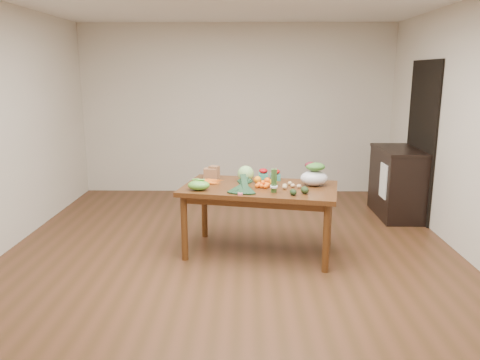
{
  "coord_description": "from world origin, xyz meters",
  "views": [
    {
      "loc": [
        0.16,
        -4.6,
        1.94
      ],
      "look_at": [
        0.1,
        0.0,
        0.88
      ],
      "focal_mm": 35.0,
      "sensor_mm": 36.0,
      "label": 1
    }
  ],
  "objects_px": {
    "paper_bag": "(211,172)",
    "kale_bunch": "(242,185)",
    "salad_bag": "(314,175)",
    "cabbage": "(246,174)",
    "cabinet": "(397,182)",
    "asparagus_bundle": "(274,181)",
    "dining_table": "(259,220)",
    "mandarin_cluster": "(263,184)"
  },
  "relations": [
    {
      "from": "kale_bunch",
      "to": "asparagus_bundle",
      "type": "distance_m",
      "value": 0.32
    },
    {
      "from": "cabinet",
      "to": "mandarin_cluster",
      "type": "xyz_separation_m",
      "value": [
        -1.88,
        -1.43,
        0.32
      ]
    },
    {
      "from": "cabbage",
      "to": "asparagus_bundle",
      "type": "height_order",
      "value": "asparagus_bundle"
    },
    {
      "from": "salad_bag",
      "to": "mandarin_cluster",
      "type": "bearing_deg",
      "value": -171.96
    },
    {
      "from": "cabbage",
      "to": "salad_bag",
      "type": "relative_size",
      "value": 0.62
    },
    {
      "from": "cabinet",
      "to": "mandarin_cluster",
      "type": "height_order",
      "value": "cabinet"
    },
    {
      "from": "salad_bag",
      "to": "cabinet",
      "type": "bearing_deg",
      "value": 45.44
    },
    {
      "from": "dining_table",
      "to": "mandarin_cluster",
      "type": "distance_m",
      "value": 0.42
    },
    {
      "from": "salad_bag",
      "to": "kale_bunch",
      "type": "bearing_deg",
      "value": -158.33
    },
    {
      "from": "paper_bag",
      "to": "mandarin_cluster",
      "type": "relative_size",
      "value": 1.14
    },
    {
      "from": "cabinet",
      "to": "kale_bunch",
      "type": "distance_m",
      "value": 2.7
    },
    {
      "from": "mandarin_cluster",
      "to": "salad_bag",
      "type": "relative_size",
      "value": 0.61
    },
    {
      "from": "cabinet",
      "to": "paper_bag",
      "type": "distance_m",
      "value": 2.69
    },
    {
      "from": "cabbage",
      "to": "mandarin_cluster",
      "type": "xyz_separation_m",
      "value": [
        0.18,
        -0.25,
        -0.05
      ]
    },
    {
      "from": "salad_bag",
      "to": "paper_bag",
      "type": "bearing_deg",
      "value": 164.06
    },
    {
      "from": "dining_table",
      "to": "cabinet",
      "type": "bearing_deg",
      "value": 47.49
    },
    {
      "from": "paper_bag",
      "to": "kale_bunch",
      "type": "height_order",
      "value": "kale_bunch"
    },
    {
      "from": "paper_bag",
      "to": "asparagus_bundle",
      "type": "xyz_separation_m",
      "value": [
        0.68,
        -0.64,
        0.05
      ]
    },
    {
      "from": "cabbage",
      "to": "salad_bag",
      "type": "bearing_deg",
      "value": -12.91
    },
    {
      "from": "mandarin_cluster",
      "to": "kale_bunch",
      "type": "distance_m",
      "value": 0.32
    },
    {
      "from": "cabbage",
      "to": "mandarin_cluster",
      "type": "relative_size",
      "value": 1.01
    },
    {
      "from": "paper_bag",
      "to": "asparagus_bundle",
      "type": "relative_size",
      "value": 0.82
    },
    {
      "from": "kale_bunch",
      "to": "salad_bag",
      "type": "bearing_deg",
      "value": 33.08
    },
    {
      "from": "paper_bag",
      "to": "salad_bag",
      "type": "xyz_separation_m",
      "value": [
        1.13,
        -0.32,
        0.04
      ]
    },
    {
      "from": "mandarin_cluster",
      "to": "asparagus_bundle",
      "type": "xyz_separation_m",
      "value": [
        0.1,
        -0.23,
        0.09
      ]
    },
    {
      "from": "paper_bag",
      "to": "salad_bag",
      "type": "bearing_deg",
      "value": -15.94
    },
    {
      "from": "mandarin_cluster",
      "to": "asparagus_bundle",
      "type": "distance_m",
      "value": 0.27
    },
    {
      "from": "dining_table",
      "to": "cabinet",
      "type": "relative_size",
      "value": 1.59
    },
    {
      "from": "paper_bag",
      "to": "kale_bunch",
      "type": "bearing_deg",
      "value": -59.85
    },
    {
      "from": "dining_table",
      "to": "cabbage",
      "type": "xyz_separation_m",
      "value": [
        -0.15,
        0.21,
        0.47
      ]
    },
    {
      "from": "mandarin_cluster",
      "to": "asparagus_bundle",
      "type": "bearing_deg",
      "value": -66.07
    },
    {
      "from": "cabinet",
      "to": "cabbage",
      "type": "relative_size",
      "value": 5.61
    },
    {
      "from": "dining_table",
      "to": "cabinet",
      "type": "height_order",
      "value": "cabinet"
    },
    {
      "from": "dining_table",
      "to": "cabinet",
      "type": "distance_m",
      "value": 2.37
    },
    {
      "from": "kale_bunch",
      "to": "paper_bag",
      "type": "bearing_deg",
      "value": 131.55
    },
    {
      "from": "kale_bunch",
      "to": "asparagus_bundle",
      "type": "bearing_deg",
      "value": 10.3
    },
    {
      "from": "dining_table",
      "to": "salad_bag",
      "type": "height_order",
      "value": "salad_bag"
    },
    {
      "from": "mandarin_cluster",
      "to": "cabbage",
      "type": "bearing_deg",
      "value": 126.47
    },
    {
      "from": "dining_table",
      "to": "paper_bag",
      "type": "distance_m",
      "value": 0.8
    },
    {
      "from": "paper_bag",
      "to": "salad_bag",
      "type": "relative_size",
      "value": 0.7
    },
    {
      "from": "asparagus_bundle",
      "to": "paper_bag",
      "type": "bearing_deg",
      "value": 148.55
    },
    {
      "from": "mandarin_cluster",
      "to": "cabinet",
      "type": "bearing_deg",
      "value": 37.21
    }
  ]
}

